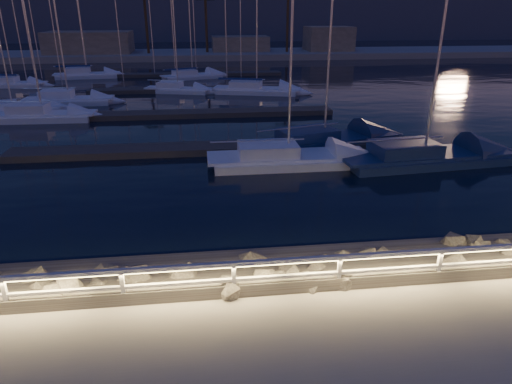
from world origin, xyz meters
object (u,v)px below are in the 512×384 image
sailboat_i (12,83)px  sailboat_c (284,157)px  sailboat_h (321,140)px  sailboat_f (11,110)px  sailboat_g (254,89)px  sailboat_k (191,75)px  sailboat_m (85,74)px  sailboat_d (420,156)px  sailboat_j (177,89)px  sailboat_a (40,115)px  sailboat_e (66,99)px  guard_rail (195,274)px

sailboat_i → sailboat_c: bearing=-44.3°
sailboat_h → sailboat_f: bearing=136.0°
sailboat_g → sailboat_h: bearing=-69.2°
sailboat_k → sailboat_m: sailboat_m is taller
sailboat_d → sailboat_j: bearing=114.5°
sailboat_c → sailboat_f: (-19.73, 15.17, -0.03)m
sailboat_i → sailboat_j: bearing=-11.6°
sailboat_a → sailboat_f: bearing=144.9°
sailboat_d → sailboat_e: sailboat_d is taller
sailboat_a → sailboat_d: bearing=-27.5°
guard_rail → sailboat_m: sailboat_m is taller
sailboat_i → sailboat_g: bearing=-9.4°
guard_rail → sailboat_a: sailboat_a is taller
sailboat_g → sailboat_h: (1.77, -19.92, 0.00)m
sailboat_a → sailboat_e: size_ratio=1.01×
sailboat_d → sailboat_g: sailboat_d is taller
sailboat_g → sailboat_h: size_ratio=0.93×
sailboat_c → sailboat_d: 7.62m
sailboat_f → sailboat_h: size_ratio=0.78×
sailboat_c → sailboat_f: sailboat_c is taller
sailboat_e → sailboat_f: 5.40m
sailboat_m → sailboat_g: bearing=-40.6°
sailboat_a → sailboat_k: size_ratio=1.02×
sailboat_a → sailboat_m: (-1.76, 23.79, 0.00)m
guard_rail → sailboat_e: sailboat_e is taller
sailboat_k → sailboat_a: bearing=-139.3°
sailboat_a → sailboat_h: bearing=-24.7°
sailboat_f → sailboat_m: 21.60m
sailboat_a → sailboat_k: 24.30m
sailboat_d → sailboat_g: bearing=100.1°
sailboat_e → sailboat_i: sailboat_e is taller
guard_rail → sailboat_f: bearing=118.0°
sailboat_a → sailboat_k: (11.36, 21.48, -0.05)m
sailboat_a → sailboat_h: (19.66, -9.80, -0.01)m
sailboat_h → sailboat_i: (-27.84, 27.27, -0.03)m
sailboat_g → sailboat_e: bearing=-152.6°
sailboat_h → sailboat_i: 38.97m
sailboat_a → sailboat_d: (24.36, -13.62, -0.00)m
sailboat_c → sailboat_j: bearing=105.6°
sailboat_h → sailboat_g: bearing=79.0°
sailboat_f → sailboat_k: size_ratio=0.96×
sailboat_c → sailboat_i: sailboat_c is taller
sailboat_m → sailboat_c: bearing=-69.0°
sailboat_d → sailboat_e: bearing=134.9°
sailboat_f → sailboat_m: size_ratio=0.93×
sailboat_c → sailboat_i: (-24.95, 30.42, -0.03)m
sailboat_a → sailboat_e: sailboat_a is taller
sailboat_a → sailboat_c: (16.77, -12.95, -0.01)m
sailboat_e → sailboat_i: bearing=127.5°
sailboat_d → sailboat_g: (-6.47, 23.74, -0.01)m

